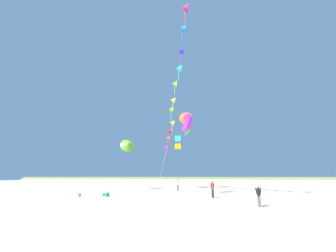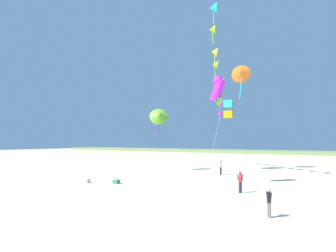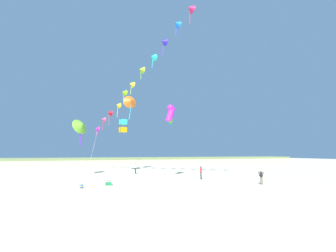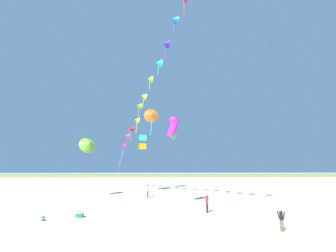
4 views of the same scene
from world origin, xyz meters
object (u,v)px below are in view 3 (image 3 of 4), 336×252
Objects in this scene: person_mid_center at (261,176)px; large_kite_outer_drift at (123,126)px; person_near_left at (201,172)px; beach_ball at (81,186)px; large_kite_mid_trail at (170,114)px; large_kite_low_lead at (81,126)px; beach_cooler at (109,183)px; person_near_right at (136,167)px; large_kite_high_solo at (130,101)px.

large_kite_outer_drift is at bearing 116.87° from person_mid_center.
person_near_left is 4.55× the size of beach_ball.
large_kite_mid_trail reaches higher than large_kite_outer_drift.
large_kite_mid_trail reaches higher than large_kite_low_lead.
beach_cooler is 1.59× the size of beach_ball.
large_kite_outer_drift is 21.59m from beach_ball.
person_near_right is 0.41× the size of large_kite_low_lead.
large_kite_high_solo is 8.75× the size of beach_cooler.
large_kite_high_solo is at bearing 32.10° from large_kite_outer_drift.
person_near_right reaches higher than beach_ball.
person_near_right is (-6.24, 10.51, 0.05)m from person_near_left.
beach_ball is at bearing -120.57° from person_near_right.
large_kite_high_solo reaches higher than large_kite_low_lead.
large_kite_outer_drift reaches higher than large_kite_low_lead.
person_mid_center is 25.40m from large_kite_low_lead.
person_near_left is 0.33× the size of large_kite_high_solo.
large_kite_high_solo is at bearing 109.58° from person_near_left.
person_near_right is 0.73× the size of large_kite_outer_drift.
large_kite_mid_trail is at bearing -77.99° from large_kite_high_solo.
large_kite_outer_drift is at bearing -147.90° from large_kite_high_solo.
person_near_left is at bearing 121.61° from person_mid_center.
large_kite_mid_trail is 4.83× the size of beach_cooler.
person_near_left reaches higher than beach_cooler.
person_mid_center is at bearing -58.97° from person_near_right.
beach_cooler is (-5.19, -12.04, -0.79)m from person_near_right.
large_kite_low_lead is at bearing 105.98° from beach_cooler.
beach_ball is at bearing -86.84° from large_kite_low_lead.
large_kite_high_solo reaches higher than large_kite_outer_drift.
person_mid_center is 2.61× the size of beach_cooler.
large_kite_outer_drift is at bearing 108.52° from large_kite_mid_trail.
large_kite_high_solo reaches higher than large_kite_mid_trail.
person_near_right is 0.62× the size of large_kite_mid_trail.
large_kite_mid_trail is (-6.90, 9.05, 7.79)m from person_mid_center.
large_kite_high_solo is 2.13× the size of large_kite_outer_drift.
large_kite_mid_trail is at bearing 127.33° from person_mid_center.
large_kite_high_solo is at bearing 74.20° from beach_cooler.
person_near_right is at bearing 112.42° from large_kite_mid_trail.
person_near_left is 14.27m from beach_ball.
large_kite_low_lead is 7.32× the size of beach_cooler.
large_kite_mid_trail reaches higher than beach_ball.
large_kite_low_lead is 13.84m from beach_cooler.
person_near_left is 2.85× the size of beach_cooler.
person_near_right reaches higher than person_mid_center.
person_mid_center is 0.54× the size of large_kite_mid_trail.
large_kite_high_solo is at bearing 68.35° from beach_ball.
beach_ball is at bearing -108.73° from large_kite_outer_drift.
large_kite_low_lead is 14.43m from beach_ball.
person_near_left is 12.22m from person_near_right.
person_mid_center is at bearing -41.00° from large_kite_low_lead.
large_kite_low_lead is 1.52× the size of large_kite_mid_trail.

